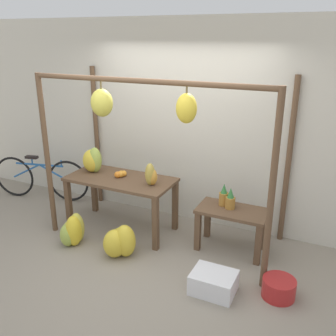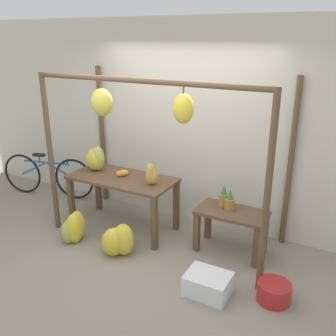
{
  "view_description": "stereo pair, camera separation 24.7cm",
  "coord_description": "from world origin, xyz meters",
  "px_view_note": "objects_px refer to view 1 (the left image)",
  "views": [
    {
      "loc": [
        1.96,
        -3.27,
        2.56
      ],
      "look_at": [
        0.09,
        0.68,
        1.0
      ],
      "focal_mm": 40.0,
      "sensor_mm": 36.0,
      "label": 1
    },
    {
      "loc": [
        2.18,
        -3.16,
        2.56
      ],
      "look_at": [
        0.09,
        0.68,
        1.0
      ],
      "focal_mm": 40.0,
      "sensor_mm": 36.0,
      "label": 2
    }
  ],
  "objects_px": {
    "banana_pile_on_table": "(93,160)",
    "orange_pile": "(121,174)",
    "fruit_crate_white": "(214,282)",
    "parked_bicycle": "(41,178)",
    "pineapple_cluster": "(227,198)",
    "blue_bucket": "(279,288)",
    "banana_pile_ground_right": "(120,241)",
    "papaya_pile": "(151,175)",
    "banana_pile_ground_left": "(73,231)"
  },
  "relations": [
    {
      "from": "orange_pile",
      "to": "pineapple_cluster",
      "type": "relative_size",
      "value": 0.58
    },
    {
      "from": "banana_pile_on_table",
      "to": "pineapple_cluster",
      "type": "relative_size",
      "value": 1.24
    },
    {
      "from": "orange_pile",
      "to": "papaya_pile",
      "type": "bearing_deg",
      "value": -8.35
    },
    {
      "from": "banana_pile_on_table",
      "to": "fruit_crate_white",
      "type": "distance_m",
      "value": 2.37
    },
    {
      "from": "parked_bicycle",
      "to": "papaya_pile",
      "type": "height_order",
      "value": "papaya_pile"
    },
    {
      "from": "parked_bicycle",
      "to": "papaya_pile",
      "type": "bearing_deg",
      "value": -8.9
    },
    {
      "from": "banana_pile_on_table",
      "to": "orange_pile",
      "type": "xyz_separation_m",
      "value": [
        0.45,
        -0.02,
        -0.12
      ]
    },
    {
      "from": "banana_pile_on_table",
      "to": "blue_bucket",
      "type": "distance_m",
      "value": 2.89
    },
    {
      "from": "banana_pile_on_table",
      "to": "parked_bicycle",
      "type": "xyz_separation_m",
      "value": [
        -1.27,
        0.26,
        -0.56
      ]
    },
    {
      "from": "blue_bucket",
      "to": "parked_bicycle",
      "type": "bearing_deg",
      "value": 167.66
    },
    {
      "from": "banana_pile_on_table",
      "to": "banana_pile_ground_right",
      "type": "bearing_deg",
      "value": -38.21
    },
    {
      "from": "orange_pile",
      "to": "banana_pile_ground_right",
      "type": "bearing_deg",
      "value": -60.57
    },
    {
      "from": "banana_pile_ground_right",
      "to": "fruit_crate_white",
      "type": "relative_size",
      "value": 1.21
    },
    {
      "from": "fruit_crate_white",
      "to": "banana_pile_ground_right",
      "type": "bearing_deg",
      "value": 171.2
    },
    {
      "from": "pineapple_cluster",
      "to": "orange_pile",
      "type": "bearing_deg",
      "value": -175.03
    },
    {
      "from": "banana_pile_on_table",
      "to": "banana_pile_ground_right",
      "type": "xyz_separation_m",
      "value": [
        0.8,
        -0.63,
        -0.74
      ]
    },
    {
      "from": "banana_pile_ground_left",
      "to": "parked_bicycle",
      "type": "xyz_separation_m",
      "value": [
        -1.39,
        0.94,
        0.17
      ]
    },
    {
      "from": "pineapple_cluster",
      "to": "blue_bucket",
      "type": "height_order",
      "value": "pineapple_cluster"
    },
    {
      "from": "parked_bicycle",
      "to": "orange_pile",
      "type": "bearing_deg",
      "value": -9.06
    },
    {
      "from": "pineapple_cluster",
      "to": "fruit_crate_white",
      "type": "bearing_deg",
      "value": -79.89
    },
    {
      "from": "orange_pile",
      "to": "parked_bicycle",
      "type": "xyz_separation_m",
      "value": [
        -1.73,
        0.28,
        -0.44
      ]
    },
    {
      "from": "fruit_crate_white",
      "to": "banana_pile_on_table",
      "type": "bearing_deg",
      "value": 158.25
    },
    {
      "from": "blue_bucket",
      "to": "banana_pile_ground_left",
      "type": "bearing_deg",
      "value": -178.37
    },
    {
      "from": "papaya_pile",
      "to": "parked_bicycle",
      "type": "bearing_deg",
      "value": 171.1
    },
    {
      "from": "banana_pile_on_table",
      "to": "blue_bucket",
      "type": "xyz_separation_m",
      "value": [
        2.7,
        -0.61,
        -0.82
      ]
    },
    {
      "from": "orange_pile",
      "to": "fruit_crate_white",
      "type": "height_order",
      "value": "orange_pile"
    },
    {
      "from": "orange_pile",
      "to": "parked_bicycle",
      "type": "height_order",
      "value": "orange_pile"
    },
    {
      "from": "banana_pile_ground_left",
      "to": "banana_pile_ground_right",
      "type": "xyz_separation_m",
      "value": [
        0.68,
        0.06,
        -0.0
      ]
    },
    {
      "from": "pineapple_cluster",
      "to": "papaya_pile",
      "type": "bearing_deg",
      "value": -168.15
    },
    {
      "from": "parked_bicycle",
      "to": "banana_pile_ground_left",
      "type": "bearing_deg",
      "value": -34.19
    },
    {
      "from": "orange_pile",
      "to": "blue_bucket",
      "type": "xyz_separation_m",
      "value": [
        2.25,
        -0.59,
        -0.69
      ]
    },
    {
      "from": "banana_pile_on_table",
      "to": "orange_pile",
      "type": "distance_m",
      "value": 0.47
    },
    {
      "from": "pineapple_cluster",
      "to": "papaya_pile",
      "type": "distance_m",
      "value": 0.99
    },
    {
      "from": "orange_pile",
      "to": "papaya_pile",
      "type": "distance_m",
      "value": 0.51
    },
    {
      "from": "pineapple_cluster",
      "to": "banana_pile_ground_left",
      "type": "xyz_separation_m",
      "value": [
        -1.78,
        -0.79,
        -0.49
      ]
    },
    {
      "from": "banana_pile_ground_right",
      "to": "parked_bicycle",
      "type": "bearing_deg",
      "value": 156.86
    },
    {
      "from": "orange_pile",
      "to": "parked_bicycle",
      "type": "relative_size",
      "value": 0.1
    },
    {
      "from": "parked_bicycle",
      "to": "pineapple_cluster",
      "type": "bearing_deg",
      "value": -2.7
    },
    {
      "from": "banana_pile_ground_right",
      "to": "fruit_crate_white",
      "type": "distance_m",
      "value": 1.29
    },
    {
      "from": "banana_pile_ground_right",
      "to": "banana_pile_on_table",
      "type": "bearing_deg",
      "value": 141.79
    },
    {
      "from": "banana_pile_ground_left",
      "to": "blue_bucket",
      "type": "height_order",
      "value": "banana_pile_ground_left"
    },
    {
      "from": "banana_pile_on_table",
      "to": "fruit_crate_white",
      "type": "bearing_deg",
      "value": -21.75
    },
    {
      "from": "fruit_crate_white",
      "to": "parked_bicycle",
      "type": "xyz_separation_m",
      "value": [
        -3.34,
        1.08,
        0.25
      ]
    },
    {
      "from": "banana_pile_ground_left",
      "to": "blue_bucket",
      "type": "relative_size",
      "value": 1.22
    },
    {
      "from": "fruit_crate_white",
      "to": "blue_bucket",
      "type": "height_order",
      "value": "fruit_crate_white"
    },
    {
      "from": "pineapple_cluster",
      "to": "banana_pile_ground_right",
      "type": "xyz_separation_m",
      "value": [
        -1.1,
        -0.74,
        -0.49
      ]
    },
    {
      "from": "orange_pile",
      "to": "blue_bucket",
      "type": "distance_m",
      "value": 2.43
    },
    {
      "from": "pineapple_cluster",
      "to": "parked_bicycle",
      "type": "bearing_deg",
      "value": 177.3
    },
    {
      "from": "orange_pile",
      "to": "banana_pile_ground_left",
      "type": "distance_m",
      "value": 0.97
    },
    {
      "from": "orange_pile",
      "to": "fruit_crate_white",
      "type": "relative_size",
      "value": 0.36
    }
  ]
}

